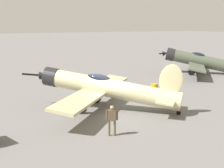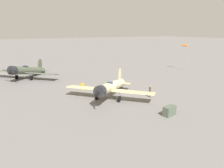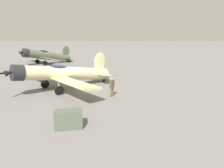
{
  "view_description": "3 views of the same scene",
  "coord_description": "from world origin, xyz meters",
  "px_view_note": "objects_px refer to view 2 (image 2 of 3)",
  "views": [
    {
      "loc": [
        17.87,
        -10.73,
        5.77
      ],
      "look_at": [
        -0.0,
        0.0,
        1.8
      ],
      "focal_mm": 50.18,
      "sensor_mm": 36.0,
      "label": 1
    },
    {
      "loc": [
        -13.25,
        -23.56,
        8.88
      ],
      "look_at": [
        -0.0,
        0.0,
        1.8
      ],
      "focal_mm": 33.36,
      "sensor_mm": 36.0,
      "label": 2
    },
    {
      "loc": [
        4.92,
        -18.59,
        4.97
      ],
      "look_at": [
        4.4,
        -2.64,
        1.1
      ],
      "focal_mm": 31.64,
      "sensor_mm": 36.0,
      "label": 3
    }
  ],
  "objects_px": {
    "airplane_mid_apron": "(27,71)",
    "fuel_drum": "(82,86)",
    "ground_crew_mechanic": "(150,90)",
    "airplane_foreground": "(111,87)",
    "windsock_mast": "(183,47)",
    "equipment_crate": "(169,111)"
  },
  "relations": [
    {
      "from": "airplane_mid_apron",
      "to": "fuel_drum",
      "type": "bearing_deg",
      "value": 72.56
    },
    {
      "from": "ground_crew_mechanic",
      "to": "airplane_mid_apron",
      "type": "bearing_deg",
      "value": 152.53
    },
    {
      "from": "airplane_mid_apron",
      "to": "ground_crew_mechanic",
      "type": "bearing_deg",
      "value": 77.66
    },
    {
      "from": "airplane_mid_apron",
      "to": "fuel_drum",
      "type": "xyz_separation_m",
      "value": [
        6.23,
        -12.02,
        -1.0
      ]
    },
    {
      "from": "airplane_mid_apron",
      "to": "windsock_mast",
      "type": "xyz_separation_m",
      "value": [
        31.81,
        -8.12,
        3.78
      ]
    },
    {
      "from": "ground_crew_mechanic",
      "to": "fuel_drum",
      "type": "bearing_deg",
      "value": 159.17
    },
    {
      "from": "ground_crew_mechanic",
      "to": "windsock_mast",
      "type": "xyz_separation_m",
      "value": [
        19.02,
        11.95,
        4.26
      ]
    },
    {
      "from": "airplane_mid_apron",
      "to": "windsock_mast",
      "type": "bearing_deg",
      "value": 120.82
    },
    {
      "from": "equipment_crate",
      "to": "fuel_drum",
      "type": "relative_size",
      "value": 1.74
    },
    {
      "from": "airplane_foreground",
      "to": "ground_crew_mechanic",
      "type": "bearing_deg",
      "value": 111.31
    },
    {
      "from": "airplane_foreground",
      "to": "fuel_drum",
      "type": "bearing_deg",
      "value": -115.42
    },
    {
      "from": "equipment_crate",
      "to": "windsock_mast",
      "type": "distance_m",
      "value": 28.14
    },
    {
      "from": "fuel_drum",
      "to": "ground_crew_mechanic",
      "type": "bearing_deg",
      "value": -50.84
    },
    {
      "from": "ground_crew_mechanic",
      "to": "windsock_mast",
      "type": "relative_size",
      "value": 0.28
    },
    {
      "from": "airplane_mid_apron",
      "to": "windsock_mast",
      "type": "relative_size",
      "value": 1.8
    },
    {
      "from": "windsock_mast",
      "to": "equipment_crate",
      "type": "bearing_deg",
      "value": -139.91
    },
    {
      "from": "equipment_crate",
      "to": "airplane_mid_apron",
      "type": "bearing_deg",
      "value": 112.17
    },
    {
      "from": "airplane_mid_apron",
      "to": "ground_crew_mechanic",
      "type": "xyz_separation_m",
      "value": [
        12.8,
        -20.07,
        -0.48
      ]
    },
    {
      "from": "airplane_foreground",
      "to": "fuel_drum",
      "type": "xyz_separation_m",
      "value": [
        -1.8,
        5.75,
        -1.05
      ]
    },
    {
      "from": "airplane_mid_apron",
      "to": "airplane_foreground",
      "type": "bearing_deg",
      "value": 69.48
    },
    {
      "from": "equipment_crate",
      "to": "fuel_drum",
      "type": "distance_m",
      "value": 14.64
    },
    {
      "from": "airplane_foreground",
      "to": "windsock_mast",
      "type": "bearing_deg",
      "value": 159.25
    }
  ]
}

